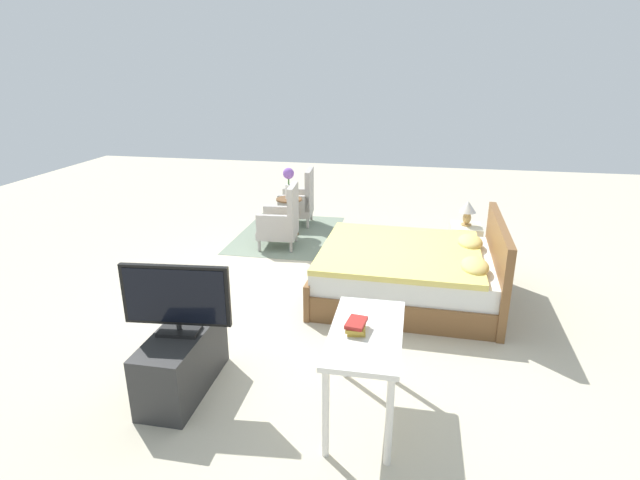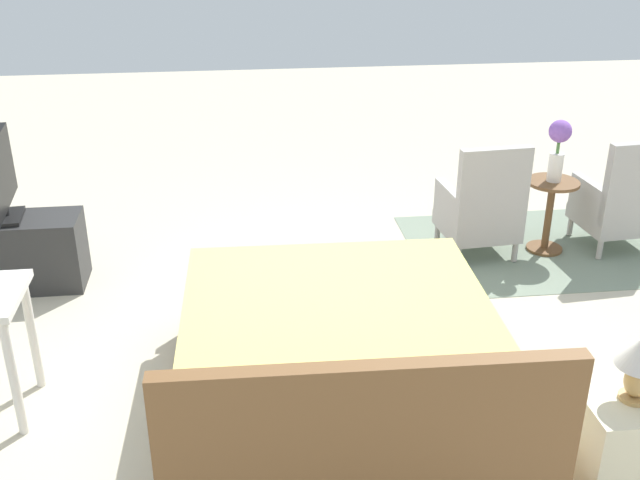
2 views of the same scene
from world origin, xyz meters
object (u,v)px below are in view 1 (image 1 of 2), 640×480
Objects in this scene: bed at (410,273)px; tv_stand at (183,361)px; table_lamp at (468,210)px; book_stack at (356,326)px; flower_vase at (289,180)px; nightstand at (464,244)px; vanity_desk at (366,344)px; armchair_by_window_left at (299,202)px; tv_flatscreen at (176,298)px; armchair_by_window_right at (282,222)px; side_table at (289,212)px.

tv_stand is at bearing -40.40° from bed.
table_lamp is 1.57× the size of book_stack.
table_lamp is 3.53m from book_stack.
bed reaches higher than book_stack.
bed is at bearing 44.78° from flower_vase.
nightstand is 0.51× the size of vanity_desk.
flower_vase is 4.37m from vanity_desk.
book_stack is at bearing -76.63° from vanity_desk.
table_lamp is 0.34× the size of tv_stand.
tv_flatscreen is (4.57, 0.09, 0.44)m from armchair_by_window_left.
armchair_by_window_right reaches higher than book_stack.
table_lamp reaches higher than side_table.
bed reaches higher than vanity_desk.
tv_stand is (4.00, 0.12, -0.62)m from flower_vase.
tv_stand is 4.56× the size of book_stack.
flower_vase reaches higher than vanity_desk.
tv_flatscreen is 0.82× the size of vanity_desk.
tv_flatscreen reaches higher than nightstand.
tv_flatscreen is (2.09, -1.78, 0.52)m from bed.
bed reaches higher than armchair_by_window_right.
table_lamp is (1.27, 2.56, 0.36)m from armchair_by_window_left.
side_table is 4.01m from tv_stand.
tv_stand is at bearing -92.75° from book_stack.
bed is at bearing 44.78° from side_table.
book_stack is at bearing 20.60° from side_table.
side_table reaches higher than tv_stand.
nightstand is 2.52× the size of book_stack.
armchair_by_window_left is 0.57m from side_table.
table_lamp is 4.15m from tv_stand.
tv_flatscreen is (3.30, -2.47, 0.08)m from table_lamp.
table_lamp is at bearing 86.68° from armchair_by_window_right.
armchair_by_window_left is 4.89m from vanity_desk.
side_table is 0.56× the size of vanity_desk.
armchair_by_window_right is 3.84m from vanity_desk.
armchair_by_window_right reaches higher than side_table.
flower_vase reaches higher than book_stack.
bed reaches higher than tv_stand.
bed reaches higher than table_lamp.
tv_stand is 0.92× the size of vanity_desk.
armchair_by_window_right is 2.57m from nightstand.
nightstand is at bearing 150.32° from bed.
armchair_by_window_left is at bearing 177.31° from side_table.
nightstand is (1.27, 2.56, -0.12)m from armchair_by_window_left.
nightstand is at bearing 163.63° from vanity_desk.
vanity_desk reaches higher than side_table.
armchair_by_window_left reaches higher than vanity_desk.
side_table is at bearing -177.27° from armchair_by_window_right.
armchair_by_window_left is (-2.48, -1.87, 0.08)m from bed.
armchair_by_window_left is 4.57m from tv_stand.
side_table is (-1.91, -1.90, 0.07)m from bed.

